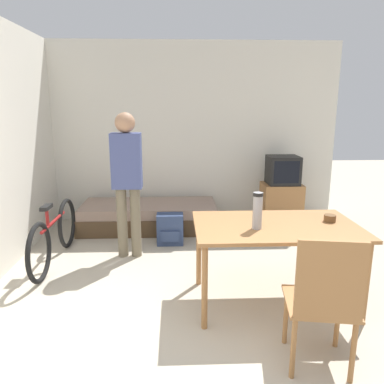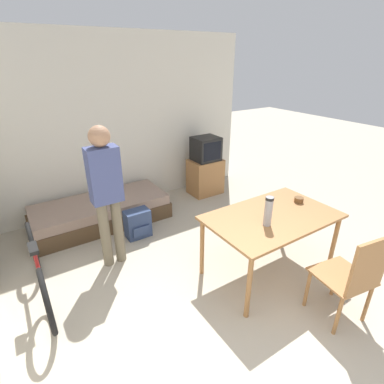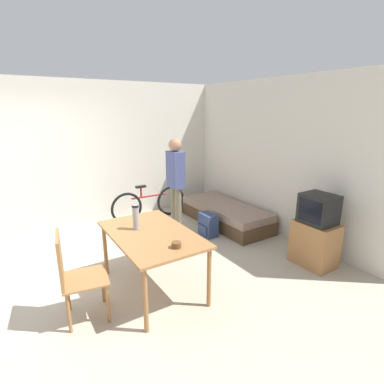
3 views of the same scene
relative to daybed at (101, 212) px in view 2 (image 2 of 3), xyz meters
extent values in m
cube|color=silver|center=(0.46, 0.52, 1.16)|extent=(4.82, 0.06, 2.70)
cube|color=#4C3823|center=(0.00, 0.00, -0.07)|extent=(1.98, 0.82, 0.24)
cube|color=gray|center=(0.00, 0.00, 0.12)|extent=(1.92, 0.80, 0.14)
cube|color=#9E6B3D|center=(1.96, 0.06, 0.13)|extent=(0.57, 0.43, 0.64)
cube|color=black|center=(1.96, 0.06, 0.66)|extent=(0.44, 0.39, 0.41)
cube|color=black|center=(1.96, -0.12, 0.66)|extent=(0.36, 0.01, 0.32)
cube|color=#9E6B3D|center=(1.28, -2.16, 0.55)|extent=(1.44, 0.89, 0.03)
cylinder|color=#9E6B3D|center=(0.62, -2.55, 0.18)|extent=(0.05, 0.05, 0.72)
cylinder|color=#9E6B3D|center=(1.94, -2.55, 0.18)|extent=(0.05, 0.05, 0.72)
cylinder|color=#9E6B3D|center=(0.62, -1.78, 0.18)|extent=(0.05, 0.05, 0.72)
cylinder|color=#9E6B3D|center=(1.94, -1.78, 0.18)|extent=(0.05, 0.05, 0.72)
cube|color=#9E6B3D|center=(1.38, -2.98, 0.27)|extent=(0.52, 0.52, 0.02)
cube|color=#9E6B3D|center=(1.34, -3.20, 0.54)|extent=(0.42, 0.10, 0.52)
cylinder|color=#9E6B3D|center=(1.59, -2.83, 0.04)|extent=(0.04, 0.04, 0.45)
cylinder|color=#9E6B3D|center=(1.22, -2.77, 0.04)|extent=(0.04, 0.04, 0.45)
cylinder|color=#9E6B3D|center=(1.53, -3.20, 0.04)|extent=(0.04, 0.04, 0.45)
cylinder|color=#9E6B3D|center=(1.16, -3.14, 0.04)|extent=(0.04, 0.04, 0.45)
torus|color=black|center=(-0.99, -0.67, 0.13)|extent=(0.06, 0.63, 0.63)
torus|color=black|center=(-1.00, -1.64, 0.13)|extent=(0.06, 0.63, 0.63)
cylinder|color=maroon|center=(-1.00, -1.16, 0.30)|extent=(0.04, 0.76, 0.04)
cylinder|color=maroon|center=(-1.00, -1.33, 0.40)|extent=(0.04, 0.04, 0.20)
cube|color=black|center=(-1.00, -1.33, 0.52)|extent=(0.08, 0.20, 0.04)
cylinder|color=#6B604C|center=(-0.24, -1.01, 0.23)|extent=(0.12, 0.12, 0.84)
cylinder|color=#6B604C|center=(-0.08, -1.01, 0.23)|extent=(0.12, 0.12, 0.84)
cube|color=#424C7F|center=(-0.16, -1.01, 0.97)|extent=(0.34, 0.20, 0.63)
sphere|color=#A87A5B|center=(-0.16, -1.01, 1.40)|extent=(0.23, 0.23, 0.23)
cylinder|color=#99999E|center=(1.08, -2.27, 0.73)|extent=(0.08, 0.08, 0.32)
cylinder|color=black|center=(1.08, -2.27, 0.87)|extent=(0.08, 0.08, 0.03)
cylinder|color=brown|center=(1.78, -2.10, 0.60)|extent=(0.11, 0.11, 0.06)
cube|color=navy|center=(0.31, -0.63, 0.02)|extent=(0.34, 0.21, 0.40)
cube|color=navy|center=(0.31, -0.75, -0.05)|extent=(0.24, 0.03, 0.14)
camera|label=1|loc=(0.40, -5.27, 1.60)|focal=35.00mm
camera|label=2|loc=(-1.01, -4.08, 2.16)|focal=28.00mm
camera|label=3|loc=(4.34, -3.53, 2.00)|focal=28.00mm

